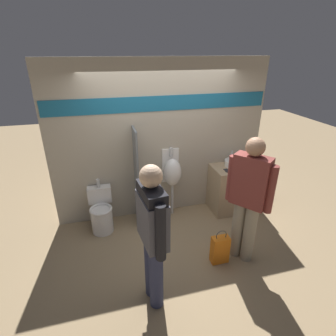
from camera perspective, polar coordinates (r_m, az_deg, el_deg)
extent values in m
plane|color=#997F5B|center=(4.61, 0.56, -12.83)|extent=(16.00, 16.00, 0.00)
cube|color=#B2A893|center=(4.49, -1.42, 5.69)|extent=(3.70, 0.06, 2.70)
cube|color=#19668E|center=(4.29, -1.39, 13.88)|extent=(3.63, 0.01, 0.24)
cube|color=tan|center=(5.06, 14.49, -4.21)|extent=(0.92, 0.56, 0.87)
cylinder|color=white|center=(4.87, 14.26, 1.03)|extent=(0.35, 0.35, 0.10)
cylinder|color=silver|center=(4.93, 13.73, 2.89)|extent=(0.03, 0.03, 0.14)
cube|color=#232328|center=(4.66, 12.71, -0.55)|extent=(0.07, 0.14, 0.01)
cube|color=slate|center=(4.39, -6.81, -2.14)|extent=(0.03, 0.41, 1.68)
cylinder|color=silver|center=(4.80, 0.94, -6.77)|extent=(0.04, 0.04, 0.61)
ellipsoid|color=white|center=(4.55, 0.98, -1.00)|extent=(0.31, 0.29, 0.50)
cube|color=white|center=(4.64, 0.51, 0.57)|extent=(0.30, 0.02, 0.63)
cylinder|color=silver|center=(4.51, 0.65, 3.47)|extent=(0.06, 0.06, 0.16)
cylinder|color=white|center=(4.56, -14.13, -11.00)|extent=(0.35, 0.35, 0.41)
torus|color=white|center=(4.44, -14.42, -8.70)|extent=(0.37, 0.37, 0.04)
cube|color=white|center=(4.60, -14.68, -5.56)|extent=(0.39, 0.16, 0.29)
cylinder|color=silver|center=(4.48, -14.97, -3.22)|extent=(0.06, 0.06, 0.14)
cylinder|color=#282D4C|center=(3.23, -2.59, -22.54)|extent=(0.16, 0.16, 0.87)
cylinder|color=#282D4C|center=(3.34, -3.62, -20.52)|extent=(0.16, 0.16, 0.87)
cube|color=black|center=(2.78, -3.48, -10.32)|extent=(0.25, 0.47, 0.69)
cube|color=#4C4C56|center=(2.81, -3.45, -11.24)|extent=(0.28, 0.50, 0.55)
cylinder|color=black|center=(2.60, -1.62, -13.97)|extent=(0.11, 0.11, 0.63)
cylinder|color=black|center=(3.01, -5.03, -8.23)|extent=(0.11, 0.11, 0.63)
sphere|color=beige|center=(2.55, -3.74, -1.79)|extent=(0.23, 0.23, 0.23)
cylinder|color=gray|center=(3.94, 17.26, -13.46)|extent=(0.17, 0.17, 0.89)
cylinder|color=gray|center=(3.98, 14.87, -12.65)|extent=(0.17, 0.17, 0.89)
cube|color=brown|center=(3.55, 17.52, -2.77)|extent=(0.44, 0.49, 0.70)
cylinder|color=brown|center=(3.50, 21.46, -4.42)|extent=(0.11, 0.11, 0.65)
cylinder|color=brown|center=(3.65, 13.62, -2.15)|extent=(0.11, 0.11, 0.65)
sphere|color=#A87A5B|center=(3.37, 18.52, 4.38)|extent=(0.24, 0.24, 0.24)
cube|color=orange|center=(3.95, 11.23, -17.01)|extent=(0.25, 0.14, 0.42)
torus|color=#4C4742|center=(3.79, 11.54, -14.18)|extent=(0.16, 0.01, 0.16)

